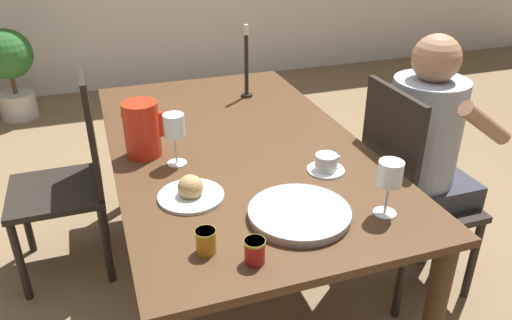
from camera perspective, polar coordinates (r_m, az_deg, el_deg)
name	(u,v)px	position (r m, az deg, el deg)	size (l,w,h in m)	color
ground_plane	(238,277)	(2.49, -2.03, -13.20)	(20.00, 20.00, 0.00)	#7F6647
dining_table	(236,162)	(2.13, -2.31, -0.18)	(1.01, 1.76, 0.72)	#472D19
chair_person_side	(407,191)	(2.25, 16.84, -3.45)	(0.42, 0.42, 0.98)	black
chair_opposite	(71,174)	(2.44, -20.36, -1.47)	(0.42, 0.42, 0.98)	black
person_seated	(428,147)	(2.24, 19.10, 1.43)	(0.39, 0.41, 1.17)	#33333D
red_pitcher	(142,129)	(1.99, -12.91, 3.48)	(0.16, 0.14, 0.22)	red
wine_glass_water	(174,128)	(1.88, -9.34, 3.68)	(0.08, 0.08, 0.20)	white
wine_glass_juice	(390,176)	(1.61, 15.05, -1.82)	(0.08, 0.08, 0.19)	white
teacup_near_person	(326,164)	(1.88, 8.02, -0.46)	(0.14, 0.14, 0.07)	silver
serving_tray	(299,214)	(1.60, 4.97, -6.12)	(0.33, 0.33, 0.03)	#9E9EA3
bread_plate	(191,192)	(1.71, -7.47, -3.59)	(0.23, 0.23, 0.09)	silver
jam_jar_amber	(206,240)	(1.45, -5.75, -9.12)	(0.06, 0.06, 0.07)	#C67A1E
jam_jar_red	(255,250)	(1.40, -0.15, -10.28)	(0.06, 0.06, 0.07)	#A81E1E
candlestick_tall	(246,69)	(2.56, -1.09, 10.38)	(0.06, 0.06, 0.37)	black
potted_plant	(9,66)	(4.52, -26.37, 9.64)	(0.40, 0.40, 0.74)	beige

